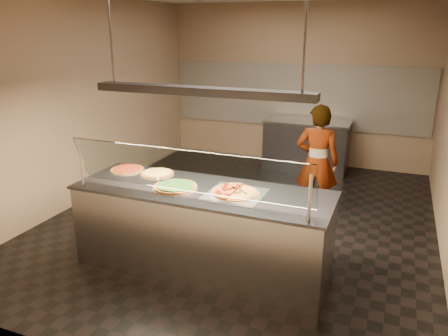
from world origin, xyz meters
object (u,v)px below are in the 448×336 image
at_px(heat_lamp_housing, 200,91).
at_px(prep_table, 306,145).
at_px(pizza_cheese, 157,173).
at_px(pizza_spatula, 162,179).
at_px(pizza_tomato, 128,169).
at_px(worker, 317,162).
at_px(sneeze_guard, 187,172).
at_px(half_pizza_pepperoni, 225,190).
at_px(pizza_spinach, 175,186).
at_px(serving_counter, 203,229).
at_px(perforated_tray, 235,194).
at_px(half_pizza_sausage, 246,193).

bearing_deg(heat_lamp_housing, prep_table, 85.43).
distance_m(pizza_cheese, prep_table, 3.86).
bearing_deg(pizza_spatula, prep_table, 78.16).
relative_size(pizza_tomato, worker, 0.25).
height_order(sneeze_guard, worker, worker).
relative_size(half_pizza_pepperoni, heat_lamp_housing, 0.21).
bearing_deg(pizza_spinach, heat_lamp_housing, 15.95).
bearing_deg(worker, pizza_cheese, 41.96).
distance_m(sneeze_guard, prep_table, 4.36).
height_order(serving_counter, pizza_spatula, pizza_spatula).
bearing_deg(pizza_tomato, perforated_tray, -10.15).
xyz_separation_m(half_pizza_pepperoni, pizza_cheese, (-0.94, 0.26, -0.02)).
height_order(serving_counter, pizza_cheese, pizza_cheese).
height_order(serving_counter, prep_table, same).
bearing_deg(worker, half_pizza_sausage, 74.51).
distance_m(sneeze_guard, heat_lamp_housing, 0.80).
height_order(pizza_cheese, heat_lamp_housing, heat_lamp_housing).
height_order(pizza_spinach, pizza_cheese, pizza_spinach).
relative_size(sneeze_guard, half_pizza_pepperoni, 5.24).
height_order(serving_counter, worker, worker).
distance_m(sneeze_guard, pizza_cheese, 0.94).
bearing_deg(pizza_spinach, half_pizza_pepperoni, 6.17).
bearing_deg(half_pizza_sausage, half_pizza_pepperoni, -179.59).
height_order(worker, heat_lamp_housing, heat_lamp_housing).
bearing_deg(half_pizza_pepperoni, heat_lamp_housing, 175.67).
xyz_separation_m(serving_counter, half_pizza_sausage, (0.49, -0.02, 0.49)).
bearing_deg(heat_lamp_housing, pizza_tomato, 167.39).
height_order(pizza_spinach, pizza_spatula, pizza_spatula).
bearing_deg(pizza_spinach, worker, 58.87).
xyz_separation_m(worker, heat_lamp_housing, (-0.88, -1.83, 1.15)).
bearing_deg(serving_counter, pizza_tomato, 167.39).
distance_m(half_pizza_pepperoni, prep_table, 3.99).
distance_m(perforated_tray, pizza_tomato, 1.48).
xyz_separation_m(half_pizza_pepperoni, pizza_spatula, (-0.77, 0.06, -0.01)).
relative_size(serving_counter, pizza_spatula, 10.38).
distance_m(perforated_tray, pizza_spinach, 0.65).
height_order(serving_counter, sneeze_guard, sneeze_guard).
height_order(perforated_tray, heat_lamp_housing, heat_lamp_housing).
bearing_deg(pizza_tomato, pizza_spatula, -19.66).
xyz_separation_m(half_pizza_sausage, heat_lamp_housing, (-0.49, 0.02, 0.99)).
xyz_separation_m(perforated_tray, pizza_cheese, (-1.05, 0.26, 0.01)).
height_order(perforated_tray, pizza_cheese, pizza_cheese).
bearing_deg(heat_lamp_housing, perforated_tray, -2.96).
height_order(pizza_cheese, worker, worker).
height_order(serving_counter, pizza_spinach, pizza_spinach).
bearing_deg(half_pizza_pepperoni, prep_table, 89.27).
bearing_deg(sneeze_guard, pizza_spatula, 143.07).
bearing_deg(worker, pizza_spinach, 55.27).
height_order(pizza_tomato, worker, worker).
distance_m(sneeze_guard, pizza_spinach, 0.47).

